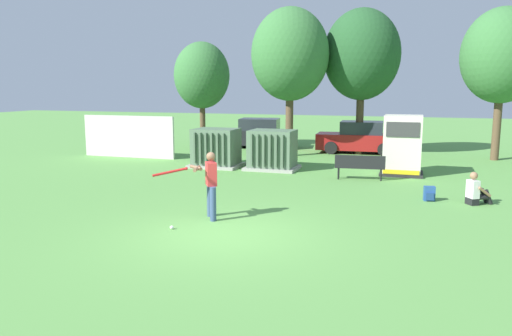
{
  "coord_description": "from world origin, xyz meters",
  "views": [
    {
      "loc": [
        4.17,
        -10.4,
        3.39
      ],
      "look_at": [
        -0.32,
        3.5,
        1.0
      ],
      "focal_mm": 35.13,
      "sensor_mm": 36.0,
      "label": 1
    }
  ],
  "objects_px": {
    "transformer_mid_west": "(272,150)",
    "batter": "(209,182)",
    "parked_car_leftmost": "(258,134)",
    "parked_car_left_of_center": "(359,138)",
    "park_bench": "(360,165)",
    "seated_spectator": "(476,192)",
    "generator_enclosure": "(402,146)",
    "transformer_west": "(216,148)",
    "sports_ball": "(172,227)",
    "backpack": "(429,194)"
  },
  "relations": [
    {
      "from": "batter",
      "to": "sports_ball",
      "type": "relative_size",
      "value": 19.33
    },
    {
      "from": "transformer_mid_west",
      "to": "batter",
      "type": "bearing_deg",
      "value": -85.63
    },
    {
      "from": "transformer_mid_west",
      "to": "seated_spectator",
      "type": "relative_size",
      "value": 2.18
    },
    {
      "from": "batter",
      "to": "backpack",
      "type": "height_order",
      "value": "batter"
    },
    {
      "from": "park_bench",
      "to": "seated_spectator",
      "type": "distance_m",
      "value": 4.64
    },
    {
      "from": "sports_ball",
      "to": "backpack",
      "type": "relative_size",
      "value": 0.2
    },
    {
      "from": "park_bench",
      "to": "batter",
      "type": "bearing_deg",
      "value": -114.66
    },
    {
      "from": "seated_spectator",
      "to": "parked_car_leftmost",
      "type": "relative_size",
      "value": 0.22
    },
    {
      "from": "seated_spectator",
      "to": "park_bench",
      "type": "bearing_deg",
      "value": 141.56
    },
    {
      "from": "sports_ball",
      "to": "seated_spectator",
      "type": "distance_m",
      "value": 8.78
    },
    {
      "from": "generator_enclosure",
      "to": "seated_spectator",
      "type": "relative_size",
      "value": 2.39
    },
    {
      "from": "seated_spectator",
      "to": "generator_enclosure",
      "type": "bearing_deg",
      "value": 116.41
    },
    {
      "from": "parked_car_leftmost",
      "to": "seated_spectator",
      "type": "bearing_deg",
      "value": -47.44
    },
    {
      "from": "transformer_west",
      "to": "generator_enclosure",
      "type": "distance_m",
      "value": 7.59
    },
    {
      "from": "parked_car_left_of_center",
      "to": "backpack",
      "type": "bearing_deg",
      "value": -72.7
    },
    {
      "from": "park_bench",
      "to": "backpack",
      "type": "relative_size",
      "value": 4.16
    },
    {
      "from": "generator_enclosure",
      "to": "batter",
      "type": "relative_size",
      "value": 1.32
    },
    {
      "from": "parked_car_left_of_center",
      "to": "sports_ball",
      "type": "bearing_deg",
      "value": -99.84
    },
    {
      "from": "transformer_west",
      "to": "transformer_mid_west",
      "type": "relative_size",
      "value": 1.0
    },
    {
      "from": "parked_car_left_of_center",
      "to": "generator_enclosure",
      "type": "bearing_deg",
      "value": -69.18
    },
    {
      "from": "backpack",
      "to": "parked_car_left_of_center",
      "type": "xyz_separation_m",
      "value": [
        -3.25,
        10.42,
        0.54
      ]
    },
    {
      "from": "transformer_west",
      "to": "parked_car_leftmost",
      "type": "bearing_deg",
      "value": 93.18
    },
    {
      "from": "sports_ball",
      "to": "park_bench",
      "type": "bearing_deg",
      "value": 65.72
    },
    {
      "from": "batter",
      "to": "parked_car_leftmost",
      "type": "height_order",
      "value": "batter"
    },
    {
      "from": "parked_car_leftmost",
      "to": "park_bench",
      "type": "bearing_deg",
      "value": -51.41
    },
    {
      "from": "backpack",
      "to": "seated_spectator",
      "type": "bearing_deg",
      "value": -3.34
    },
    {
      "from": "batter",
      "to": "seated_spectator",
      "type": "xyz_separation_m",
      "value": [
        6.72,
        3.83,
        -0.6
      ]
    },
    {
      "from": "seated_spectator",
      "to": "backpack",
      "type": "relative_size",
      "value": 2.19
    },
    {
      "from": "sports_ball",
      "to": "parked_car_leftmost",
      "type": "bearing_deg",
      "value": 100.5
    },
    {
      "from": "backpack",
      "to": "sports_ball",
      "type": "bearing_deg",
      "value": -139.41
    },
    {
      "from": "batter",
      "to": "park_bench",
      "type": "bearing_deg",
      "value": 65.34
    },
    {
      "from": "generator_enclosure",
      "to": "batter",
      "type": "distance_m",
      "value": 9.43
    },
    {
      "from": "parked_car_leftmost",
      "to": "parked_car_left_of_center",
      "type": "xyz_separation_m",
      "value": [
        5.67,
        -0.59,
        0.0
      ]
    },
    {
      "from": "transformer_mid_west",
      "to": "sports_ball",
      "type": "height_order",
      "value": "transformer_mid_west"
    },
    {
      "from": "backpack",
      "to": "park_bench",
      "type": "bearing_deg",
      "value": 130.15
    },
    {
      "from": "seated_spectator",
      "to": "backpack",
      "type": "bearing_deg",
      "value": 176.66
    },
    {
      "from": "generator_enclosure",
      "to": "seated_spectator",
      "type": "height_order",
      "value": "generator_enclosure"
    },
    {
      "from": "parked_car_leftmost",
      "to": "generator_enclosure",
      "type": "bearing_deg",
      "value": -39.76
    },
    {
      "from": "generator_enclosure",
      "to": "parked_car_left_of_center",
      "type": "relative_size",
      "value": 0.54
    },
    {
      "from": "park_bench",
      "to": "parked_car_left_of_center",
      "type": "bearing_deg",
      "value": 96.55
    },
    {
      "from": "generator_enclosure",
      "to": "parked_car_leftmost",
      "type": "xyz_separation_m",
      "value": [
        -7.97,
        6.63,
        -0.38
      ]
    },
    {
      "from": "transformer_west",
      "to": "sports_ball",
      "type": "bearing_deg",
      "value": -74.09
    },
    {
      "from": "sports_ball",
      "to": "backpack",
      "type": "xyz_separation_m",
      "value": [
        5.93,
        5.08,
        0.17
      ]
    },
    {
      "from": "generator_enclosure",
      "to": "park_bench",
      "type": "bearing_deg",
      "value": -132.14
    },
    {
      "from": "transformer_mid_west",
      "to": "batter",
      "type": "relative_size",
      "value": 1.21
    },
    {
      "from": "batter",
      "to": "backpack",
      "type": "bearing_deg",
      "value": 35.59
    },
    {
      "from": "generator_enclosure",
      "to": "park_bench",
      "type": "relative_size",
      "value": 1.26
    },
    {
      "from": "transformer_west",
      "to": "park_bench",
      "type": "xyz_separation_m",
      "value": [
        6.16,
        -1.21,
        -0.25
      ]
    },
    {
      "from": "park_bench",
      "to": "parked_car_left_of_center",
      "type": "height_order",
      "value": "parked_car_left_of_center"
    },
    {
      "from": "transformer_mid_west",
      "to": "seated_spectator",
      "type": "bearing_deg",
      "value": -29.61
    }
  ]
}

